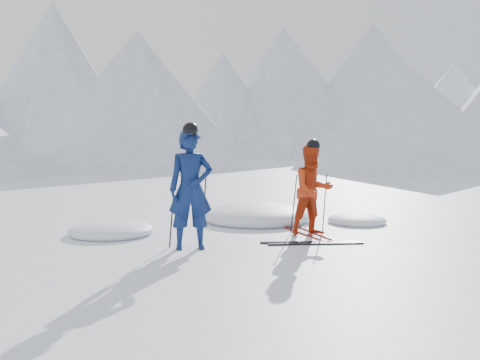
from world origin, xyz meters
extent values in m
plane|color=white|center=(0.00, 0.00, 0.00)|extent=(160.00, 160.00, 0.00)
cone|color=#B2BCD1|center=(-11.51, 40.48, 7.17)|extent=(23.96, 23.96, 14.35)
cone|color=#B2BCD1|center=(-5.08, 51.27, 5.96)|extent=(17.69, 17.69, 11.93)
cone|color=#B2BCD1|center=(4.51, 43.52, 5.42)|extent=(19.63, 19.63, 10.85)
cone|color=#B2BCD1|center=(11.74, 46.25, 7.07)|extent=(23.31, 23.31, 14.15)
cone|color=#B2BCD1|center=(21.49, 44.84, 7.44)|extent=(28.94, 28.94, 14.88)
cone|color=silver|center=(31.93, 45.34, 5.38)|extent=(24.45, 24.45, 10.76)
cone|color=#B2BCD1|center=(12.00, 20.00, 3.25)|extent=(14.00, 14.00, 6.50)
cone|color=#B2BCD1|center=(-4.00, 26.00, 4.50)|extent=(16.00, 16.00, 9.00)
imported|color=#0C1D4D|center=(-2.98, -0.21, 1.01)|extent=(0.75, 0.50, 2.02)
imported|color=#BB300E|center=(-0.54, 0.62, 0.87)|extent=(0.94, 0.79, 1.75)
cylinder|color=black|center=(-3.28, -0.06, 0.67)|extent=(0.13, 0.09, 1.35)
cylinder|color=black|center=(-2.73, 0.04, 0.67)|extent=(0.13, 0.08, 1.35)
cylinder|color=black|center=(-0.84, 0.87, 0.58)|extent=(0.12, 0.09, 1.16)
cylinder|color=black|center=(-0.24, 0.77, 0.58)|extent=(0.12, 0.08, 1.16)
cube|color=black|center=(-0.66, 0.62, 0.01)|extent=(0.42, 1.68, 0.03)
cube|color=black|center=(-0.42, 0.62, 0.01)|extent=(0.31, 1.70, 0.03)
cube|color=black|center=(-0.89, -0.13, 0.01)|extent=(1.70, 0.33, 0.03)
cube|color=black|center=(-0.79, -0.28, 0.01)|extent=(1.70, 0.28, 0.03)
ellipsoid|color=white|center=(-4.38, 1.40, 0.00)|extent=(1.64, 1.64, 0.36)
ellipsoid|color=white|center=(0.89, 1.77, 0.00)|extent=(1.29, 1.29, 0.28)
ellipsoid|color=white|center=(-1.23, 2.51, 0.00)|extent=(2.48, 2.48, 0.55)
camera|label=1|loc=(-3.76, -8.68, 1.84)|focal=38.00mm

